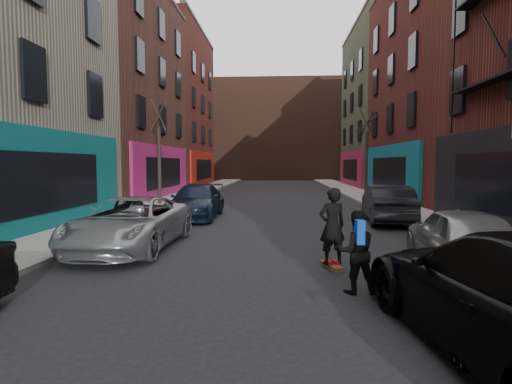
# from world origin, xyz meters

# --- Properties ---
(sidewalk_left) EXTENTS (2.50, 84.00, 0.13)m
(sidewalk_left) POSITION_xyz_m (-6.25, 30.00, 0.07)
(sidewalk_left) COLOR gray
(sidewalk_left) RESTS_ON ground
(sidewalk_right) EXTENTS (2.50, 84.00, 0.13)m
(sidewalk_right) POSITION_xyz_m (6.25, 30.00, 0.07)
(sidewalk_right) COLOR gray
(sidewalk_right) RESTS_ON ground
(buildings_left) EXTENTS (12.00, 56.00, 16.50)m
(buildings_left) POSITION_xyz_m (-13.50, 16.00, 8.25)
(buildings_left) COLOR #582119
(buildings_left) RESTS_ON ground
(building_far) EXTENTS (40.00, 10.00, 14.00)m
(building_far) POSITION_xyz_m (0.00, 56.00, 7.00)
(building_far) COLOR #47281E
(building_far) RESTS_ON ground
(tree_left_far) EXTENTS (2.00, 2.00, 6.50)m
(tree_left_far) POSITION_xyz_m (-6.20, 18.00, 3.38)
(tree_left_far) COLOR black
(tree_left_far) RESTS_ON sidewalk_left
(tree_right_far) EXTENTS (2.00, 2.00, 6.80)m
(tree_right_far) POSITION_xyz_m (6.20, 24.00, 3.53)
(tree_right_far) COLOR black
(tree_right_far) RESTS_ON sidewalk_right
(parked_left_far) EXTENTS (2.44, 5.11, 1.41)m
(parked_left_far) POSITION_xyz_m (-3.70, 7.17, 0.70)
(parked_left_far) COLOR gray
(parked_left_far) RESTS_ON ground
(parked_left_end) EXTENTS (2.04, 4.86, 1.40)m
(parked_left_end) POSITION_xyz_m (-3.20, 13.37, 0.70)
(parked_left_end) COLOR black
(parked_left_end) RESTS_ON ground
(parked_right_far) EXTENTS (2.05, 4.26, 1.40)m
(parked_right_far) POSITION_xyz_m (4.37, 5.62, 0.70)
(parked_right_far) COLOR #919599
(parked_right_far) RESTS_ON ground
(parked_right_end) EXTENTS (2.02, 4.61, 1.47)m
(parked_right_end) POSITION_xyz_m (4.60, 12.56, 0.74)
(parked_right_end) COLOR black
(parked_right_end) RESTS_ON ground
(skateboard) EXTENTS (0.47, 0.83, 0.10)m
(skateboard) POSITION_xyz_m (1.52, 5.42, 0.05)
(skateboard) COLOR brown
(skateboard) RESTS_ON ground
(skateboarder) EXTENTS (0.72, 0.59, 1.70)m
(skateboarder) POSITION_xyz_m (1.52, 5.42, 0.95)
(skateboarder) COLOR black
(skateboarder) RESTS_ON skateboard
(pedestrian) EXTENTS (0.77, 0.64, 1.50)m
(pedestrian) POSITION_xyz_m (1.73, 3.75, 0.76)
(pedestrian) COLOR black
(pedestrian) RESTS_ON ground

